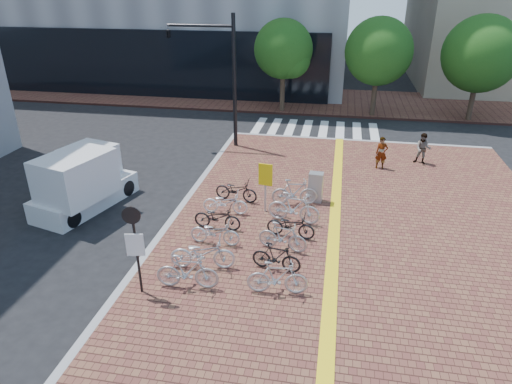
% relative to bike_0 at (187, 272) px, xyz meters
% --- Properties ---
extents(ground, '(120.00, 120.00, 0.00)m').
position_rel_bike_0_xyz_m(ground, '(2.07, 2.57, -0.70)').
color(ground, black).
rests_on(ground, ground).
extents(sidewalk, '(14.00, 34.00, 0.15)m').
position_rel_bike_0_xyz_m(sidewalk, '(5.07, -2.43, -0.62)').
color(sidewalk, brown).
rests_on(sidewalk, ground).
extents(tactile_strip, '(0.40, 34.00, 0.01)m').
position_rel_bike_0_xyz_m(tactile_strip, '(4.07, -2.43, -0.54)').
color(tactile_strip, yellow).
rests_on(tactile_strip, sidewalk).
extents(kerb_west, '(0.25, 34.00, 0.15)m').
position_rel_bike_0_xyz_m(kerb_west, '(-1.93, -2.43, -0.62)').
color(kerb_west, gray).
rests_on(kerb_west, ground).
extents(kerb_north, '(14.00, 0.25, 0.15)m').
position_rel_bike_0_xyz_m(kerb_north, '(5.07, 14.57, -0.62)').
color(kerb_north, gray).
rests_on(kerb_north, ground).
extents(far_sidewalk, '(70.00, 8.00, 0.15)m').
position_rel_bike_0_xyz_m(far_sidewalk, '(2.07, 23.57, -0.62)').
color(far_sidewalk, brown).
rests_on(far_sidewalk, ground).
extents(crosswalk, '(7.50, 4.00, 0.01)m').
position_rel_bike_0_xyz_m(crosswalk, '(2.57, 16.57, -0.69)').
color(crosswalk, silver).
rests_on(crosswalk, ground).
extents(street_trees, '(16.20, 4.60, 6.35)m').
position_rel_bike_0_xyz_m(street_trees, '(7.11, 20.02, 3.40)').
color(street_trees, '#38281E').
rests_on(street_trees, far_sidewalk).
extents(bike_0, '(1.86, 0.68, 1.09)m').
position_rel_bike_0_xyz_m(bike_0, '(0.00, 0.00, 0.00)').
color(bike_0, '#AFB0B4').
rests_on(bike_0, sidewalk).
extents(bike_1, '(2.08, 0.99, 1.05)m').
position_rel_bike_0_xyz_m(bike_1, '(0.14, 1.06, -0.02)').
color(bike_1, silver).
rests_on(bike_1, sidewalk).
extents(bike_2, '(1.73, 0.64, 0.90)m').
position_rel_bike_0_xyz_m(bike_2, '(0.14, 2.49, -0.10)').
color(bike_2, silver).
rests_on(bike_2, sidewalk).
extents(bike_3, '(1.75, 0.69, 0.90)m').
position_rel_bike_0_xyz_m(bike_3, '(-0.05, 3.52, -0.10)').
color(bike_3, black).
rests_on(bike_3, sidewalk).
extents(bike_4, '(1.75, 0.66, 0.91)m').
position_rel_bike_0_xyz_m(bike_4, '(-0.06, 4.71, -0.09)').
color(bike_4, white).
rests_on(bike_4, sidewalk).
extents(bike_5, '(1.83, 0.85, 0.92)m').
position_rel_bike_0_xyz_m(bike_5, '(0.10, 5.87, -0.09)').
color(bike_5, black).
rests_on(bike_5, sidewalk).
extents(bike_6, '(1.78, 0.68, 1.05)m').
position_rel_bike_0_xyz_m(bike_6, '(2.58, 0.22, -0.02)').
color(bike_6, '#B6B5BB').
rests_on(bike_6, sidewalk).
extents(bike_7, '(1.59, 0.65, 0.93)m').
position_rel_bike_0_xyz_m(bike_7, '(2.38, 1.35, -0.08)').
color(bike_7, black).
rests_on(bike_7, sidewalk).
extents(bike_8, '(1.72, 0.75, 1.00)m').
position_rel_bike_0_xyz_m(bike_8, '(2.42, 2.52, -0.05)').
color(bike_8, '#AFAFB4').
rests_on(bike_8, sidewalk).
extents(bike_9, '(1.76, 0.81, 0.89)m').
position_rel_bike_0_xyz_m(bike_9, '(2.58, 3.42, -0.10)').
color(bike_9, black).
rests_on(bike_9, sidewalk).
extents(bike_10, '(2.00, 0.82, 1.17)m').
position_rel_bike_0_xyz_m(bike_10, '(2.57, 4.50, 0.04)').
color(bike_10, silver).
rests_on(bike_10, sidewalk).
extents(bike_11, '(1.87, 0.82, 1.08)m').
position_rel_bike_0_xyz_m(bike_11, '(2.44, 5.94, -0.01)').
color(bike_11, '#ABABAF').
rests_on(bike_11, sidewalk).
extents(pedestrian_a, '(0.58, 0.41, 1.52)m').
position_rel_bike_0_xyz_m(pedestrian_a, '(6.02, 10.53, 0.21)').
color(pedestrian_a, gray).
rests_on(pedestrian_a, sidewalk).
extents(pedestrian_b, '(0.87, 0.77, 1.51)m').
position_rel_bike_0_xyz_m(pedestrian_b, '(8.02, 11.52, 0.21)').
color(pedestrian_b, '#474C5B').
rests_on(pedestrian_b, sidewalk).
extents(utility_box, '(0.59, 0.45, 1.22)m').
position_rel_bike_0_xyz_m(utility_box, '(3.23, 6.41, 0.06)').
color(utility_box, '#A7A7AC').
rests_on(utility_box, sidewalk).
extents(yellow_sign, '(0.53, 0.16, 1.97)m').
position_rel_bike_0_xyz_m(yellow_sign, '(1.40, 5.12, 0.82)').
color(yellow_sign, '#B7B7BC').
rests_on(yellow_sign, sidewalk).
extents(notice_sign, '(0.51, 0.16, 2.75)m').
position_rel_bike_0_xyz_m(notice_sign, '(-1.25, -0.45, 1.18)').
color(notice_sign, black).
rests_on(notice_sign, sidewalk).
extents(traffic_light_pole, '(3.59, 1.38, 6.68)m').
position_rel_bike_0_xyz_m(traffic_light_pole, '(-2.97, 12.48, 4.07)').
color(traffic_light_pole, black).
rests_on(traffic_light_pole, sidewalk).
extents(box_truck, '(2.87, 4.56, 2.45)m').
position_rel_bike_0_xyz_m(box_truck, '(-5.77, 4.51, 0.46)').
color(box_truck, silver).
rests_on(box_truck, ground).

